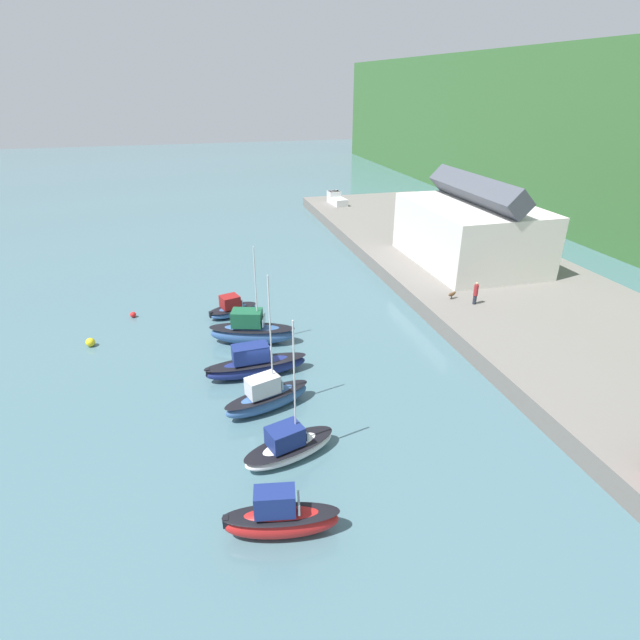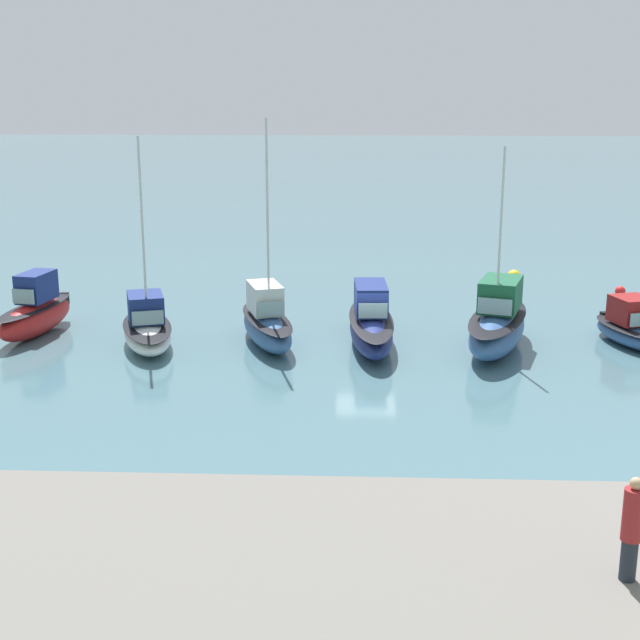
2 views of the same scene
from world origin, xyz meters
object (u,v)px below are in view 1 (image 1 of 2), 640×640
(moored_boat_5, at_px, (280,518))
(mooring_buoy_1, at_px, (90,342))
(moored_boat_0, at_px, (232,309))
(person_on_quay, at_px, (476,293))
(pickup_truck_0, at_px, (336,199))
(mooring_buoy_0, at_px, (133,315))
(moored_boat_1, at_px, (251,331))
(moored_boat_4, at_px, (289,446))
(moored_boat_3, at_px, (267,397))
(dog_on_quay, at_px, (452,294))
(moored_boat_2, at_px, (255,365))

(moored_boat_5, height_order, mooring_buoy_1, moored_boat_5)
(moored_boat_0, distance_m, person_on_quay, 22.45)
(pickup_truck_0, xyz_separation_m, mooring_buoy_0, (34.69, -30.18, -2.04))
(moored_boat_1, distance_m, moored_boat_4, 14.74)
(moored_boat_4, height_order, mooring_buoy_0, moored_boat_4)
(moored_boat_1, distance_m, mooring_buoy_0, 12.79)
(mooring_buoy_0, distance_m, mooring_buoy_1, 5.88)
(moored_boat_1, height_order, moored_boat_3, moored_boat_3)
(moored_boat_5, xyz_separation_m, mooring_buoy_0, (-27.94, -8.61, -0.75))
(pickup_truck_0, distance_m, mooring_buoy_1, 51.82)
(pickup_truck_0, height_order, mooring_buoy_1, pickup_truck_0)
(moored_boat_5, height_order, dog_on_quay, moored_boat_5)
(moored_boat_1, relative_size, moored_boat_2, 1.09)
(person_on_quay, bearing_deg, mooring_buoy_0, -105.56)
(dog_on_quay, relative_size, mooring_buoy_0, 1.63)
(moored_boat_1, distance_m, moored_boat_2, 5.29)
(person_on_quay, bearing_deg, moored_boat_2, -77.33)
(moored_boat_2, relative_size, pickup_truck_0, 1.58)
(moored_boat_0, bearing_deg, mooring_buoy_1, -93.60)
(moored_boat_1, distance_m, dog_on_quay, 19.07)
(moored_boat_3, distance_m, dog_on_quay, 22.16)
(moored_boat_5, relative_size, pickup_truck_0, 1.19)
(moored_boat_0, distance_m, moored_boat_3, 15.57)
(moored_boat_0, bearing_deg, moored_boat_5, -18.44)
(pickup_truck_0, bearing_deg, moored_boat_5, -114.50)
(moored_boat_2, bearing_deg, mooring_buoy_0, -146.86)
(moored_boat_3, xyz_separation_m, person_on_quay, (-9.12, 20.76, 1.62))
(moored_boat_4, bearing_deg, mooring_buoy_0, -173.03)
(mooring_buoy_1, bearing_deg, moored_boat_1, 77.63)
(moored_boat_3, xyz_separation_m, moored_boat_5, (10.34, -1.08, 0.05))
(moored_boat_1, xyz_separation_m, dog_on_quay, (-1.06, 19.02, 0.84))
(moored_boat_1, height_order, moored_boat_5, moored_boat_1)
(moored_boat_0, distance_m, moored_boat_5, 25.90)
(moored_boat_2, bearing_deg, dog_on_quay, 105.13)
(pickup_truck_0, bearing_deg, mooring_buoy_1, -135.39)
(moored_boat_0, height_order, mooring_buoy_0, moored_boat_0)
(dog_on_quay, bearing_deg, moored_boat_4, -67.27)
(moored_boat_2, height_order, moored_boat_4, moored_boat_4)
(person_on_quay, xyz_separation_m, mooring_buoy_1, (-3.44, -33.48, -2.22))
(moored_boat_3, distance_m, person_on_quay, 22.74)
(moored_boat_0, distance_m, pickup_truck_0, 42.43)
(moored_boat_2, relative_size, mooring_buoy_0, 14.34)
(pickup_truck_0, height_order, dog_on_quay, pickup_truck_0)
(person_on_quay, height_order, mooring_buoy_1, person_on_quay)
(moored_boat_0, height_order, moored_boat_3, moored_boat_3)
(pickup_truck_0, xyz_separation_m, person_on_quay, (43.16, 0.27, 0.28))
(moored_boat_0, distance_m, moored_boat_2, 11.14)
(pickup_truck_0, relative_size, mooring_buoy_0, 9.06)
(moored_boat_2, distance_m, moored_boat_3, 4.43)
(dog_on_quay, xyz_separation_m, mooring_buoy_1, (-1.81, -32.07, -1.58))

